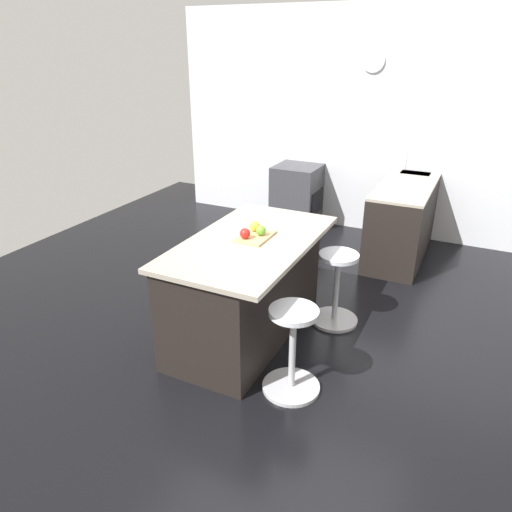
{
  "coord_description": "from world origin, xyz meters",
  "views": [
    {
      "loc": [
        3.48,
        1.4,
        2.41
      ],
      "look_at": [
        0.23,
        -0.19,
        0.78
      ],
      "focal_mm": 33.36,
      "sensor_mm": 36.0,
      "label": 1
    }
  ],
  "objects_px": {
    "stool_by_window": "(336,290)",
    "cutting_board": "(255,236)",
    "apple_yellow": "(255,226)",
    "stool_middle": "(292,353)",
    "apple_red": "(245,233)",
    "kitchen_island": "(246,287)",
    "oven_range": "(297,196)",
    "apple_green": "(261,230)"
  },
  "relations": [
    {
      "from": "stool_middle",
      "to": "stool_by_window",
      "type": "bearing_deg",
      "value": 180.0
    },
    {
      "from": "kitchen_island",
      "to": "cutting_board",
      "type": "relative_size",
      "value": 4.77
    },
    {
      "from": "kitchen_island",
      "to": "cutting_board",
      "type": "height_order",
      "value": "cutting_board"
    },
    {
      "from": "cutting_board",
      "to": "apple_red",
      "type": "distance_m",
      "value": 0.12
    },
    {
      "from": "apple_yellow",
      "to": "stool_by_window",
      "type": "bearing_deg",
      "value": 121.03
    },
    {
      "from": "oven_range",
      "to": "apple_red",
      "type": "bearing_deg",
      "value": 12.78
    },
    {
      "from": "oven_range",
      "to": "stool_by_window",
      "type": "relative_size",
      "value": 1.25
    },
    {
      "from": "kitchen_island",
      "to": "apple_green",
      "type": "height_order",
      "value": "apple_green"
    },
    {
      "from": "stool_middle",
      "to": "apple_green",
      "type": "height_order",
      "value": "apple_green"
    },
    {
      "from": "apple_red",
      "to": "apple_yellow",
      "type": "bearing_deg",
      "value": -179.46
    },
    {
      "from": "oven_range",
      "to": "kitchen_island",
      "type": "height_order",
      "value": "kitchen_island"
    },
    {
      "from": "oven_range",
      "to": "cutting_board",
      "type": "bearing_deg",
      "value": 14.14
    },
    {
      "from": "apple_green",
      "to": "apple_red",
      "type": "relative_size",
      "value": 0.97
    },
    {
      "from": "stool_by_window",
      "to": "cutting_board",
      "type": "relative_size",
      "value": 1.93
    },
    {
      "from": "oven_range",
      "to": "apple_yellow",
      "type": "height_order",
      "value": "apple_yellow"
    },
    {
      "from": "stool_by_window",
      "to": "cutting_board",
      "type": "distance_m",
      "value": 0.97
    },
    {
      "from": "oven_range",
      "to": "apple_green",
      "type": "xyz_separation_m",
      "value": [
        2.7,
        0.73,
        0.55
      ]
    },
    {
      "from": "oven_range",
      "to": "apple_red",
      "type": "xyz_separation_m",
      "value": [
        2.82,
        0.64,
        0.55
      ]
    },
    {
      "from": "oven_range",
      "to": "kitchen_island",
      "type": "xyz_separation_m",
      "value": [
        2.78,
        0.62,
        0.03
      ]
    },
    {
      "from": "oven_range",
      "to": "stool_middle",
      "type": "relative_size",
      "value": 1.25
    },
    {
      "from": "stool_middle",
      "to": "apple_yellow",
      "type": "relative_size",
      "value": 7.87
    },
    {
      "from": "oven_range",
      "to": "stool_by_window",
      "type": "xyz_separation_m",
      "value": [
        2.24,
        1.28,
        -0.11
      ]
    },
    {
      "from": "cutting_board",
      "to": "apple_yellow",
      "type": "relative_size",
      "value": 4.08
    },
    {
      "from": "oven_range",
      "to": "cutting_board",
      "type": "height_order",
      "value": "cutting_board"
    },
    {
      "from": "cutting_board",
      "to": "kitchen_island",
      "type": "bearing_deg",
      "value": -44.75
    },
    {
      "from": "apple_yellow",
      "to": "stool_middle",
      "type": "bearing_deg",
      "value": 43.13
    },
    {
      "from": "cutting_board",
      "to": "apple_green",
      "type": "bearing_deg",
      "value": 117.88
    },
    {
      "from": "apple_yellow",
      "to": "apple_red",
      "type": "xyz_separation_m",
      "value": [
        0.19,
        0.0,
        -0.0
      ]
    },
    {
      "from": "oven_range",
      "to": "cutting_board",
      "type": "relative_size",
      "value": 2.42
    },
    {
      "from": "apple_green",
      "to": "apple_red",
      "type": "bearing_deg",
      "value": -35.48
    },
    {
      "from": "kitchen_island",
      "to": "cutting_board",
      "type": "xyz_separation_m",
      "value": [
        -0.06,
        0.06,
        0.46
      ]
    },
    {
      "from": "apple_yellow",
      "to": "apple_red",
      "type": "relative_size",
      "value": 1.0
    },
    {
      "from": "stool_by_window",
      "to": "apple_green",
      "type": "height_order",
      "value": "apple_green"
    },
    {
      "from": "apple_green",
      "to": "kitchen_island",
      "type": "bearing_deg",
      "value": -50.76
    },
    {
      "from": "stool_middle",
      "to": "apple_yellow",
      "type": "xyz_separation_m",
      "value": [
        -0.69,
        -0.64,
        0.66
      ]
    },
    {
      "from": "stool_middle",
      "to": "apple_red",
      "type": "relative_size",
      "value": 7.89
    },
    {
      "from": "stool_by_window",
      "to": "cutting_board",
      "type": "height_order",
      "value": "cutting_board"
    },
    {
      "from": "kitchen_island",
      "to": "apple_yellow",
      "type": "relative_size",
      "value": 19.42
    },
    {
      "from": "cutting_board",
      "to": "apple_green",
      "type": "height_order",
      "value": "apple_green"
    },
    {
      "from": "kitchen_island",
      "to": "stool_by_window",
      "type": "height_order",
      "value": "kitchen_island"
    },
    {
      "from": "apple_yellow",
      "to": "apple_green",
      "type": "height_order",
      "value": "apple_yellow"
    },
    {
      "from": "stool_by_window",
      "to": "apple_yellow",
      "type": "distance_m",
      "value": 1.0
    }
  ]
}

